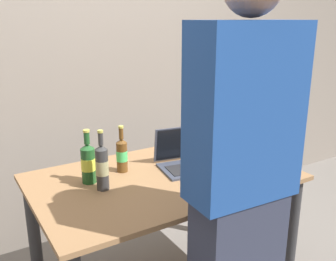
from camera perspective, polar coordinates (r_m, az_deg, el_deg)
The scene contains 7 objects.
desk at distance 2.13m, azimuth -0.70°, elevation -10.08°, with size 1.39×0.87×0.77m.
laptop at distance 2.18m, azimuth 2.99°, elevation -4.25°, with size 0.38×0.34×0.22m.
beer_bottle_brown at distance 1.99m, azimuth -11.98°, elevation -4.74°, with size 0.07×0.07×0.29m.
beer_bottle_dark at distance 1.89m, azimuth -9.94°, elevation -5.38°, with size 0.06×0.06×0.31m.
beer_bottle_amber at distance 2.10m, azimuth -7.00°, elevation -3.59°, with size 0.06×0.06×0.26m.
person_figure at distance 1.53m, azimuth 10.90°, elevation -8.93°, with size 0.44×0.29×1.83m.
back_wall at distance 2.80m, azimuth -11.19°, elevation 10.31°, with size 6.00×0.10×2.60m, color gray.
Camera 1 is at (-0.97, -1.64, 1.60)m, focal length 40.28 mm.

